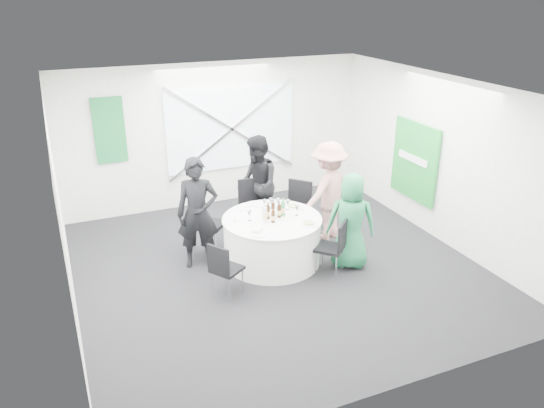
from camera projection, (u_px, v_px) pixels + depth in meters
name	position (u px, v px, depth m)	size (l,w,h in m)	color
floor	(277.00, 267.00, 8.36)	(6.00, 6.00, 0.00)	black
ceiling	(278.00, 88.00, 7.28)	(6.00, 6.00, 0.00)	white
wall_back	(216.00, 135.00, 10.37)	(6.00, 6.00, 0.00)	silver
wall_front	(398.00, 281.00, 5.27)	(6.00, 6.00, 0.00)	silver
wall_left	(61.00, 216.00, 6.74)	(6.00, 6.00, 0.00)	silver
wall_right	(441.00, 159.00, 8.90)	(6.00, 6.00, 0.00)	silver
window_panel	(231.00, 129.00, 10.41)	(2.60, 0.03, 1.60)	silver
window_brace_a	(232.00, 129.00, 10.37)	(0.05, 0.05, 3.16)	silver
window_brace_b	(232.00, 129.00, 10.37)	(0.05, 0.05, 3.16)	silver
green_banner	(109.00, 130.00, 9.49)	(0.55, 0.04, 1.20)	#146635
green_sign	(414.00, 161.00, 9.47)	(0.05, 1.20, 1.40)	#1A912E
banquet_table	(272.00, 240.00, 8.38)	(1.56, 1.56, 0.76)	white
chair_back	(252.00, 202.00, 9.31)	(0.48, 0.49, 0.98)	black
chair_back_left	(203.00, 218.00, 8.64)	(0.65, 0.65, 1.02)	black
chair_back_right	(297.00, 205.00, 9.17)	(0.65, 0.64, 1.01)	black
chair_front_right	(335.00, 244.00, 7.97)	(0.56, 0.56, 0.87)	black
chair_front_left	(224.00, 266.00, 7.39)	(0.53, 0.53, 0.83)	black
person_man_back_left	(198.00, 214.00, 8.10)	(0.64, 0.42, 1.77)	black
person_man_back	(257.00, 185.00, 9.26)	(0.85, 0.47, 1.75)	black
person_woman_pink	(328.00, 191.00, 9.01)	(1.12, 0.52, 1.73)	tan
person_woman_green	(351.00, 221.00, 8.13)	(0.75, 0.49, 1.53)	#207849
plate_back	(259.00, 205.00, 8.73)	(0.25, 0.25, 0.01)	white
plate_back_left	(236.00, 217.00, 8.28)	(0.27, 0.27, 0.01)	white
plate_back_right	(293.00, 206.00, 8.64)	(0.27, 0.27, 0.04)	white
plate_front_right	(309.00, 223.00, 8.02)	(0.26, 0.26, 0.04)	white
plate_front_left	(258.00, 233.00, 7.73)	(0.29, 0.29, 0.01)	white
napkin	(257.00, 230.00, 7.76)	(0.16, 0.11, 0.05)	white
beer_bottle_a	(268.00, 212.00, 8.18)	(0.06, 0.06, 0.28)	#3A1C0A
beer_bottle_b	(273.00, 209.00, 8.30)	(0.06, 0.06, 0.26)	#3A1C0A
beer_bottle_c	(279.00, 211.00, 8.23)	(0.06, 0.06, 0.26)	#3A1C0A
beer_bottle_d	(273.00, 217.00, 8.06)	(0.06, 0.06, 0.25)	#3A1C0A
green_water_bottle	(283.00, 209.00, 8.29)	(0.08, 0.08, 0.29)	#3A974F
clear_water_bottle	(265.00, 215.00, 8.06)	(0.08, 0.08, 0.30)	silver
wine_glass_a	(288.00, 203.00, 8.50)	(0.07, 0.07, 0.17)	white
wine_glass_b	(271.00, 201.00, 8.56)	(0.07, 0.07, 0.17)	white
wine_glass_c	(297.00, 208.00, 8.30)	(0.07, 0.07, 0.17)	white
wine_glass_d	(249.00, 213.00, 8.11)	(0.07, 0.07, 0.17)	white
wine_glass_e	(265.00, 203.00, 8.50)	(0.07, 0.07, 0.17)	white
wine_glass_f	(278.00, 201.00, 8.55)	(0.07, 0.07, 0.17)	white
fork_a	(241.00, 211.00, 8.49)	(0.01, 0.15, 0.01)	silver
knife_a	(235.00, 221.00, 8.14)	(0.01, 0.15, 0.01)	silver
fork_b	(303.00, 210.00, 8.51)	(0.01, 0.15, 0.01)	silver
knife_b	(285.00, 205.00, 8.73)	(0.01, 0.15, 0.01)	silver
fork_c	(272.00, 204.00, 8.77)	(0.01, 0.15, 0.01)	silver
knife_c	(250.00, 207.00, 8.65)	(0.01, 0.15, 0.01)	silver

